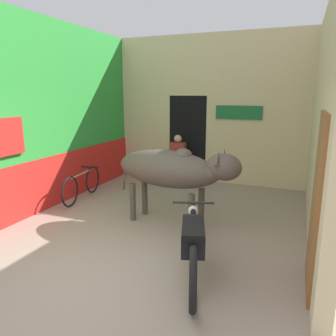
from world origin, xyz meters
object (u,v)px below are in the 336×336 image
cow (172,170)px  shopkeeper_seated (177,158)px  motorcycle_near (193,241)px  bicycle (82,185)px  plastic_stool (188,175)px

cow → shopkeeper_seated: cow is taller
motorcycle_near → shopkeeper_seated: size_ratio=1.59×
cow → motorcycle_near: (0.84, -1.46, -0.54)m
shopkeeper_seated → bicycle: bearing=-127.8°
motorcycle_near → bicycle: motorcycle_near is taller
motorcycle_near → plastic_stool: (-1.41, 4.03, -0.21)m
motorcycle_near → shopkeeper_seated: bearing=112.9°
motorcycle_near → bicycle: size_ratio=1.22×
shopkeeper_seated → motorcycle_near: bearing=-67.1°
cow → shopkeeper_seated: (-0.86, 2.57, -0.34)m
motorcycle_near → shopkeeper_seated: shopkeeper_seated is taller
shopkeeper_seated → plastic_stool: shopkeeper_seated is taller
bicycle → motorcycle_near: bearing=-32.9°
bicycle → shopkeeper_seated: (1.51, 1.95, 0.34)m
cow → motorcycle_near: bearing=-59.9°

